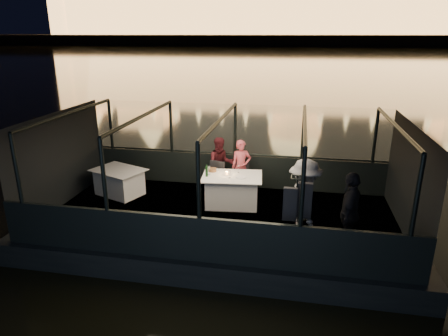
% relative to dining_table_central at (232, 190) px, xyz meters
% --- Properties ---
extents(river_water, '(500.00, 500.00, 0.00)m').
position_rel_dining_table_central_xyz_m(river_water, '(-0.15, 79.33, -0.89)').
color(river_water, black).
rests_on(river_water, ground).
extents(boat_hull, '(8.60, 4.40, 1.00)m').
position_rel_dining_table_central_xyz_m(boat_hull, '(-0.15, -0.67, -0.89)').
color(boat_hull, black).
rests_on(boat_hull, river_water).
extents(boat_deck, '(8.00, 4.00, 0.04)m').
position_rel_dining_table_central_xyz_m(boat_deck, '(-0.15, -0.67, -0.41)').
color(boat_deck, black).
rests_on(boat_deck, boat_hull).
extents(gunwale_port, '(8.00, 0.08, 0.90)m').
position_rel_dining_table_central_xyz_m(gunwale_port, '(-0.15, 1.33, 0.06)').
color(gunwale_port, black).
rests_on(gunwale_port, boat_deck).
extents(gunwale_starboard, '(8.00, 0.08, 0.90)m').
position_rel_dining_table_central_xyz_m(gunwale_starboard, '(-0.15, -2.67, 0.06)').
color(gunwale_starboard, black).
rests_on(gunwale_starboard, boat_deck).
extents(cabin_glass_port, '(8.00, 0.02, 1.40)m').
position_rel_dining_table_central_xyz_m(cabin_glass_port, '(-0.15, 1.33, 1.21)').
color(cabin_glass_port, '#99B2B2').
rests_on(cabin_glass_port, gunwale_port).
extents(cabin_glass_starboard, '(8.00, 0.02, 1.40)m').
position_rel_dining_table_central_xyz_m(cabin_glass_starboard, '(-0.15, -2.67, 1.21)').
color(cabin_glass_starboard, '#99B2B2').
rests_on(cabin_glass_starboard, gunwale_starboard).
extents(cabin_roof_glass, '(8.00, 4.00, 0.02)m').
position_rel_dining_table_central_xyz_m(cabin_roof_glass, '(-0.15, -0.67, 1.91)').
color(cabin_roof_glass, '#99B2B2').
rests_on(cabin_roof_glass, boat_deck).
extents(end_wall_fore, '(0.02, 4.00, 2.30)m').
position_rel_dining_table_central_xyz_m(end_wall_fore, '(-4.15, -0.67, 0.76)').
color(end_wall_fore, black).
rests_on(end_wall_fore, boat_deck).
extents(end_wall_aft, '(0.02, 4.00, 2.30)m').
position_rel_dining_table_central_xyz_m(end_wall_aft, '(3.85, -0.67, 0.76)').
color(end_wall_aft, black).
rests_on(end_wall_aft, boat_deck).
extents(canopy_ribs, '(8.00, 4.00, 2.30)m').
position_rel_dining_table_central_xyz_m(canopy_ribs, '(-0.15, -0.67, 0.76)').
color(canopy_ribs, black).
rests_on(canopy_ribs, boat_deck).
extents(embankment, '(400.00, 140.00, 6.00)m').
position_rel_dining_table_central_xyz_m(embankment, '(-0.15, 209.33, 0.11)').
color(embankment, '#423D33').
rests_on(embankment, ground).
extents(dining_table_central, '(1.55, 1.19, 0.77)m').
position_rel_dining_table_central_xyz_m(dining_table_central, '(0.00, 0.00, 0.00)').
color(dining_table_central, white).
rests_on(dining_table_central, boat_deck).
extents(dining_table_aft, '(1.57, 1.37, 0.69)m').
position_rel_dining_table_central_xyz_m(dining_table_aft, '(-3.04, 0.13, 0.00)').
color(dining_table_aft, silver).
rests_on(dining_table_aft, boat_deck).
extents(chair_port_left, '(0.52, 0.52, 0.90)m').
position_rel_dining_table_central_xyz_m(chair_port_left, '(-0.50, 0.45, 0.06)').
color(chair_port_left, black).
rests_on(chair_port_left, boat_deck).
extents(chair_port_right, '(0.44, 0.44, 0.84)m').
position_rel_dining_table_central_xyz_m(chair_port_right, '(0.11, 0.70, 0.06)').
color(chair_port_right, black).
rests_on(chair_port_right, boat_deck).
extents(coat_stand, '(0.49, 0.41, 1.65)m').
position_rel_dining_table_central_xyz_m(coat_stand, '(1.56, -2.15, 0.51)').
color(coat_stand, black).
rests_on(coat_stand, boat_deck).
extents(person_woman_coral, '(0.59, 0.48, 1.43)m').
position_rel_dining_table_central_xyz_m(person_woman_coral, '(0.09, 0.88, 0.36)').
color(person_woman_coral, '#CF4B55').
rests_on(person_woman_coral, boat_deck).
extents(person_man_maroon, '(0.84, 0.75, 1.47)m').
position_rel_dining_table_central_xyz_m(person_man_maroon, '(-0.47, 0.93, 0.36)').
color(person_man_maroon, '#431218').
rests_on(person_man_maroon, boat_deck).
extents(passenger_stripe, '(0.85, 1.25, 1.78)m').
position_rel_dining_table_central_xyz_m(passenger_stripe, '(1.72, -1.61, 0.47)').
color(passenger_stripe, white).
rests_on(passenger_stripe, boat_deck).
extents(passenger_dark, '(0.66, 1.05, 1.66)m').
position_rel_dining_table_central_xyz_m(passenger_dark, '(2.57, -1.81, 0.47)').
color(passenger_dark, black).
rests_on(passenger_dark, boat_deck).
extents(wine_bottle, '(0.06, 0.06, 0.30)m').
position_rel_dining_table_central_xyz_m(wine_bottle, '(-0.60, -0.15, 0.53)').
color(wine_bottle, '#133515').
rests_on(wine_bottle, dining_table_central).
extents(bread_basket, '(0.26, 0.26, 0.08)m').
position_rel_dining_table_central_xyz_m(bread_basket, '(-0.55, 0.24, 0.42)').
color(bread_basket, brown).
rests_on(bread_basket, dining_table_central).
extents(amber_candle, '(0.07, 0.07, 0.08)m').
position_rel_dining_table_central_xyz_m(amber_candle, '(-0.14, 0.07, 0.42)').
color(amber_candle, '#FF9C3F').
rests_on(amber_candle, dining_table_central).
extents(plate_near, '(0.28, 0.28, 0.02)m').
position_rel_dining_table_central_xyz_m(plate_near, '(0.23, -0.08, 0.39)').
color(plate_near, white).
rests_on(plate_near, dining_table_central).
extents(plate_far, '(0.28, 0.28, 0.01)m').
position_rel_dining_table_central_xyz_m(plate_far, '(-0.49, 0.34, 0.39)').
color(plate_far, silver).
rests_on(plate_far, dining_table_central).
extents(wine_glass_white, '(0.08, 0.08, 0.20)m').
position_rel_dining_table_central_xyz_m(wine_glass_white, '(-0.57, -0.00, 0.48)').
color(wine_glass_white, silver).
rests_on(wine_glass_white, dining_table_central).
extents(wine_glass_red, '(0.06, 0.06, 0.18)m').
position_rel_dining_table_central_xyz_m(wine_glass_red, '(0.12, 0.27, 0.48)').
color(wine_glass_red, silver).
rests_on(wine_glass_red, dining_table_central).
extents(wine_glass_empty, '(0.06, 0.06, 0.18)m').
position_rel_dining_table_central_xyz_m(wine_glass_empty, '(-0.04, -0.13, 0.48)').
color(wine_glass_empty, white).
rests_on(wine_glass_empty, dining_table_central).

